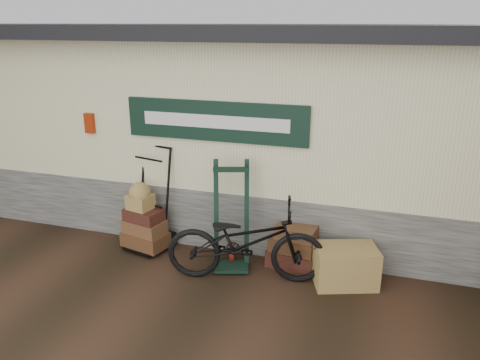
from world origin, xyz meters
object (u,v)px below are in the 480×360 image
porter_trolley (151,197)px  bicycle (246,238)px  wicker_hamper (345,266)px  suitcase_stack (294,246)px  green_barrow (231,215)px

porter_trolley → bicycle: 1.71m
porter_trolley → wicker_hamper: bearing=8.4°
bicycle → suitcase_stack: bearing=-56.6°
green_barrow → bicycle: 0.45m
suitcase_stack → bicycle: (-0.53, -0.54, 0.30)m
suitcase_stack → wicker_hamper: (0.73, -0.27, -0.05)m
wicker_hamper → bicycle: size_ratio=0.38×
suitcase_stack → green_barrow: bearing=-163.6°
green_barrow → suitcase_stack: size_ratio=2.19×
porter_trolley → green_barrow: bearing=4.1°
green_barrow → suitcase_stack: bearing=-1.0°
green_barrow → wicker_hamper: green_barrow is taller
suitcase_stack → porter_trolley: bearing=-179.1°
suitcase_stack → wicker_hamper: bearing=-20.1°
wicker_hamper → porter_trolley: bearing=175.3°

